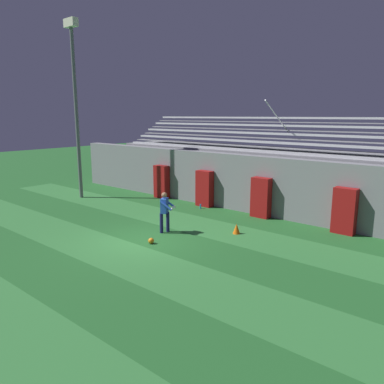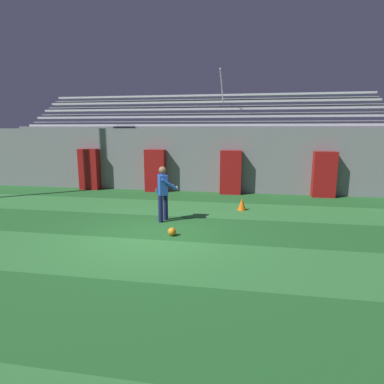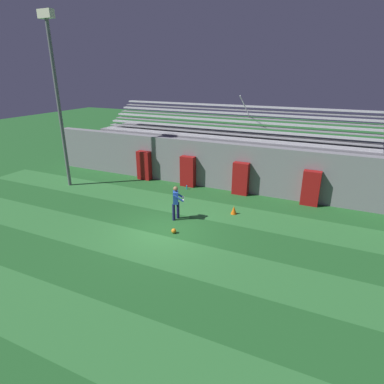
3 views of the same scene
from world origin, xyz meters
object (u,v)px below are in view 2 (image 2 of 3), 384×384
(traffic_cone, at_px, (242,204))
(water_bottle, at_px, (156,191))
(goalkeeper, at_px, (163,190))
(padding_pillar_gate_right, at_px, (231,172))
(padding_pillar_far_right, at_px, (324,175))
(padding_pillar_gate_left, at_px, (155,171))
(padding_pillar_far_left, at_px, (89,169))
(soccer_ball, at_px, (172,232))

(traffic_cone, bearing_deg, water_bottle, 148.61)
(goalkeeper, relative_size, traffic_cone, 3.98)
(padding_pillar_gate_right, xyz_separation_m, padding_pillar_far_right, (3.81, 0.00, 0.00))
(padding_pillar_gate_right, relative_size, goalkeeper, 1.12)
(padding_pillar_gate_left, relative_size, padding_pillar_far_left, 1.00)
(padding_pillar_gate_right, distance_m, padding_pillar_far_right, 3.81)
(soccer_ball, bearing_deg, padding_pillar_gate_left, 109.99)
(padding_pillar_gate_left, height_order, traffic_cone, padding_pillar_gate_left)
(goalkeeper, distance_m, traffic_cone, 2.99)
(padding_pillar_gate_right, relative_size, traffic_cone, 4.46)
(soccer_ball, bearing_deg, traffic_cone, 60.20)
(padding_pillar_gate_left, bearing_deg, goalkeeper, -70.94)
(padding_pillar_gate_right, height_order, soccer_ball, padding_pillar_gate_right)
(padding_pillar_gate_left, xyz_separation_m, padding_pillar_far_left, (-3.16, 0.00, 0.00))
(padding_pillar_far_right, relative_size, water_bottle, 7.80)
(padding_pillar_gate_left, distance_m, water_bottle, 1.02)
(padding_pillar_far_left, relative_size, traffic_cone, 4.46)
(padding_pillar_gate_left, bearing_deg, padding_pillar_far_left, 180.00)
(padding_pillar_gate_right, height_order, padding_pillar_far_right, same)
(padding_pillar_gate_right, distance_m, traffic_cone, 2.98)
(padding_pillar_gate_left, relative_size, traffic_cone, 4.46)
(goalkeeper, bearing_deg, padding_pillar_far_left, 136.05)
(padding_pillar_far_left, bearing_deg, water_bottle, -9.72)
(water_bottle, bearing_deg, soccer_ball, -69.90)
(traffic_cone, bearing_deg, soccer_ball, -119.80)
(traffic_cone, height_order, water_bottle, traffic_cone)
(goalkeeper, height_order, water_bottle, goalkeeper)
(padding_pillar_far_right, bearing_deg, traffic_cone, -138.98)
(padding_pillar_gate_right, height_order, goalkeeper, padding_pillar_gate_right)
(goalkeeper, bearing_deg, padding_pillar_gate_left, 109.06)
(soccer_ball, bearing_deg, padding_pillar_gate_right, 78.45)
(padding_pillar_far_left, xyz_separation_m, soccer_ball, (5.31, -5.90, -0.83))
(goalkeeper, height_order, traffic_cone, goalkeeper)
(water_bottle, bearing_deg, padding_pillar_far_right, 4.73)
(padding_pillar_gate_right, distance_m, water_bottle, 3.31)
(water_bottle, bearing_deg, padding_pillar_far_left, 170.28)
(padding_pillar_far_right, relative_size, traffic_cone, 4.46)
(padding_pillar_far_right, distance_m, traffic_cone, 4.38)
(padding_pillar_far_left, xyz_separation_m, water_bottle, (3.36, -0.58, -0.82))
(padding_pillar_far_right, relative_size, goalkeeper, 1.12)
(padding_pillar_gate_right, bearing_deg, padding_pillar_gate_left, 180.00)
(padding_pillar_gate_right, relative_size, padding_pillar_far_right, 1.00)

